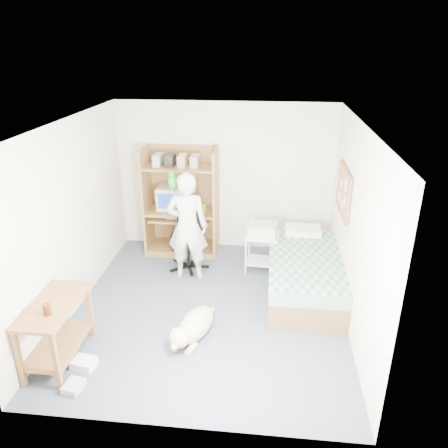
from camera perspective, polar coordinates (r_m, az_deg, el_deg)
name	(u,v)px	position (r m, az deg, el deg)	size (l,w,h in m)	color
floor	(210,308)	(6.09, -1.89, -10.92)	(4.00, 4.00, 0.00)	#404A57
wall_back	(225,178)	(7.35, 0.14, 6.08)	(3.60, 0.02, 2.50)	silver
wall_right	(355,231)	(5.54, 16.71, -0.83)	(0.02, 4.00, 2.50)	silver
wall_left	(71,218)	(6.00, -19.35, 0.69)	(0.02, 4.00, 2.50)	silver
ceiling	(207,124)	(5.12, -2.27, 12.92)	(3.60, 4.00, 0.02)	white
computer_hutch	(182,205)	(7.35, -5.52, 2.42)	(1.20, 0.63, 1.80)	brown
bed	(304,273)	(6.44, 10.46, -6.26)	(1.02, 2.02, 0.66)	brown
side_desk	(56,323)	(5.30, -21.12, -12.01)	(0.50, 1.00, 0.75)	brown
corkboard	(344,191)	(6.29, 15.36, 4.17)	(0.04, 0.94, 0.66)	#9B6F45
office_chair	(189,246)	(6.96, -4.64, -2.93)	(0.57, 0.57, 1.00)	black
person	(187,227)	(6.48, -4.81, -0.35)	(0.61, 0.40, 1.67)	silver
parrot	(172,181)	(6.29, -6.79, 5.57)	(0.12, 0.21, 0.34)	#12821B
dog	(193,326)	(5.47, -4.02, -13.17)	(0.55, 1.03, 0.40)	tan
printer_cart	(262,247)	(6.85, 4.95, -2.95)	(0.55, 0.46, 0.61)	white
printer	(262,229)	(6.72, 5.04, -0.68)	(0.42, 0.32, 0.18)	beige
crt_monitor	(170,197)	(7.35, -7.01, 3.50)	(0.40, 0.43, 0.38)	beige
keyboard	(180,217)	(7.26, -5.76, 0.87)	(0.45, 0.16, 0.03)	beige
pencil_cup	(203,208)	(7.20, -2.71, 2.06)	(0.08, 0.08, 0.12)	gold
drink_glass	(47,310)	(4.96, -22.12, -10.34)	(0.08, 0.08, 0.12)	#431B0A
floor_box_a	(84,363)	(5.37, -17.83, -16.94)	(0.25, 0.20, 0.10)	white
floor_box_b	(74,386)	(5.13, -19.05, -19.42)	(0.18, 0.22, 0.08)	#B9B9B4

